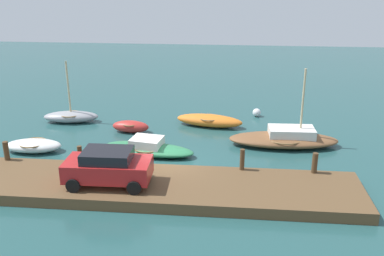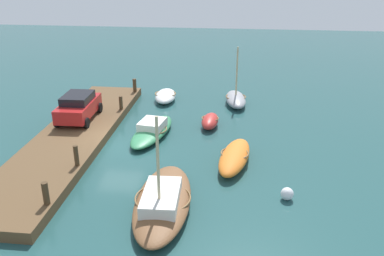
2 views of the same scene
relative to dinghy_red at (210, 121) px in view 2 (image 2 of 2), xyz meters
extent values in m
plane|color=#234C4C|center=(3.26, -5.16, -0.39)|extent=(84.00, 84.00, 0.00)
cube|color=brown|center=(3.26, -7.89, -0.12)|extent=(18.72, 3.99, 0.53)
ellipsoid|color=#B72D28|center=(0.00, 0.00, -0.01)|extent=(2.47, 1.20, 0.76)
torus|color=olive|center=(0.00, 0.00, 0.20)|extent=(1.18, 1.18, 0.07)
ellipsoid|color=brown|center=(9.61, -1.37, -0.03)|extent=(6.54, 2.61, 0.71)
torus|color=olive|center=(9.61, -1.37, 0.16)|extent=(2.54, 2.54, 0.07)
cube|color=silver|center=(10.05, -1.35, 0.46)|extent=(2.71, 1.58, 0.55)
cylinder|color=#C6B284|center=(10.56, -1.33, 2.24)|extent=(0.12, 0.12, 4.11)
ellipsoid|color=#2D7A4C|center=(1.83, -3.42, -0.11)|extent=(5.54, 2.61, 0.57)
torus|color=olive|center=(1.83, -3.42, 0.05)|extent=(2.11, 2.11, 0.07)
cube|color=silver|center=(1.75, -3.40, 0.31)|extent=(1.91, 1.65, 0.50)
ellipsoid|color=orange|center=(5.00, 1.65, 0.01)|extent=(4.66, 2.17, 0.80)
torus|color=olive|center=(5.00, 1.65, 0.23)|extent=(1.72, 1.72, 0.07)
ellipsoid|color=white|center=(-4.84, -3.73, -0.04)|extent=(3.32, 1.73, 0.71)
torus|color=olive|center=(-4.84, -3.73, 0.16)|extent=(1.70, 1.70, 0.07)
ellipsoid|color=#939399|center=(-4.57, 1.58, -0.01)|extent=(3.87, 1.86, 0.76)
torus|color=olive|center=(-4.57, 1.58, 0.20)|extent=(1.66, 1.66, 0.07)
cylinder|color=#C6B284|center=(-4.56, 1.58, 2.04)|extent=(0.12, 0.12, 3.65)
cylinder|color=#47331E|center=(-5.10, -6.15, 0.64)|extent=(0.28, 0.28, 1.00)
cylinder|color=#47331E|center=(-1.16, -6.15, 0.60)|extent=(0.24, 0.24, 0.92)
cylinder|color=#47331E|center=(7.09, -6.15, 0.68)|extent=(0.23, 0.23, 1.08)
cylinder|color=#47331E|center=(10.60, -6.15, 0.65)|extent=(0.27, 0.27, 1.02)
cube|color=#B21E1E|center=(0.96, -8.29, 0.89)|extent=(3.95, 1.92, 0.85)
cube|color=black|center=(0.96, -8.29, 1.56)|extent=(2.22, 1.67, 0.49)
cylinder|color=black|center=(2.30, -7.34, 0.46)|extent=(0.64, 0.23, 0.64)
cylinder|color=black|center=(2.34, -9.18, 0.46)|extent=(0.64, 0.23, 0.64)
cylinder|color=black|center=(-0.43, -7.40, 0.46)|extent=(0.64, 0.23, 0.64)
cylinder|color=black|center=(-0.39, -9.24, 0.46)|extent=(0.64, 0.23, 0.64)
sphere|color=silver|center=(8.26, 4.08, -0.10)|extent=(0.59, 0.59, 0.59)
camera|label=1|loc=(6.54, -25.80, 9.34)|focal=40.43mm
camera|label=2|loc=(24.85, 1.60, 9.88)|focal=39.04mm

